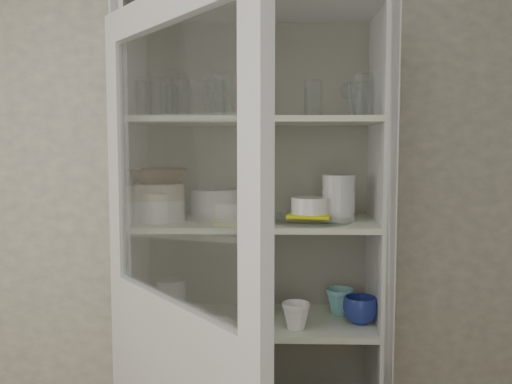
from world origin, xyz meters
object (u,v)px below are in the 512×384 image
at_px(goblet_0, 214,97).
at_px(yellow_trivet, 310,215).
at_px(mug_teal, 340,302).
at_px(teal_jar, 258,302).
at_px(plate_stack_front, 158,210).
at_px(pantry_cabinet, 256,294).
at_px(terracotta_bowl, 158,176).
at_px(goblet_3, 349,99).
at_px(white_canister, 171,297).
at_px(glass_platter, 310,219).
at_px(grey_bowl_stack, 339,198).
at_px(cupboard_door, 175,375).
at_px(white_ramekin, 310,206).
at_px(mug_blue, 360,310).
at_px(goblet_2, 260,97).
at_px(goblet_1, 262,99).
at_px(plate_stack_back, 216,202).
at_px(measuring_cups, 206,319).
at_px(cream_bowl, 158,191).
at_px(mug_white, 296,316).

xyz_separation_m(goblet_0, yellow_trivet, (0.39, -0.14, -0.47)).
relative_size(mug_teal, teal_jar, 1.02).
height_order(goblet_0, plate_stack_front, goblet_0).
relative_size(pantry_cabinet, plate_stack_front, 10.13).
bearing_deg(terracotta_bowl, pantry_cabinet, 14.20).
relative_size(goblet_3, white_canister, 1.14).
xyz_separation_m(goblet_3, mug_teal, (-0.03, -0.04, -0.83)).
xyz_separation_m(glass_platter, grey_bowl_stack, (0.11, 0.02, 0.08)).
relative_size(cupboard_door, white_ramekin, 13.69).
bearing_deg(mug_teal, white_ramekin, -163.98).
height_order(cupboard_door, mug_teal, cupboard_door).
bearing_deg(goblet_3, mug_blue, -76.53).
distance_m(glass_platter, mug_teal, 0.39).
bearing_deg(pantry_cabinet, goblet_0, 168.15).
relative_size(pantry_cabinet, glass_platter, 6.34).
relative_size(white_ramekin, mug_teal, 1.27).
bearing_deg(yellow_trivet, glass_platter, 0.00).
xyz_separation_m(goblet_2, goblet_3, (0.36, -0.00, -0.01)).
height_order(goblet_0, goblet_1, goblet_0).
bearing_deg(plate_stack_back, white_ramekin, -23.07).
bearing_deg(cupboard_door, glass_platter, 103.36).
bearing_deg(measuring_cups, terracotta_bowl, 167.06).
relative_size(cupboard_door, goblet_2, 10.87).
relative_size(goblet_3, terracotta_bowl, 0.69).
distance_m(pantry_cabinet, goblet_2, 0.81).
height_order(pantry_cabinet, terracotta_bowl, pantry_cabinet).
distance_m(plate_stack_back, yellow_trivet, 0.42).
xyz_separation_m(goblet_3, grey_bowl_stack, (-0.05, -0.11, -0.39)).
relative_size(terracotta_bowl, teal_jar, 2.11).
bearing_deg(plate_stack_front, plate_stack_back, 37.20).
relative_size(cupboard_door, goblet_3, 12.13).
bearing_deg(cream_bowl, plate_stack_front, 0.00).
distance_m(goblet_3, teal_jar, 0.91).
bearing_deg(mug_blue, glass_platter, 163.48).
height_order(mug_blue, measuring_cups, mug_blue).
xyz_separation_m(goblet_3, plate_stack_back, (-0.55, 0.03, -0.43)).
bearing_deg(mug_blue, white_canister, 160.44).
distance_m(cupboard_door, goblet_1, 1.15).
bearing_deg(pantry_cabinet, goblet_3, 5.08).
relative_size(goblet_3, mug_blue, 1.23).
xyz_separation_m(plate_stack_front, glass_platter, (0.59, -0.00, -0.03)).
xyz_separation_m(mug_teal, mug_white, (-0.19, -0.18, -0.00)).
bearing_deg(teal_jar, plate_stack_front, -169.91).
bearing_deg(white_canister, mug_teal, 0.85).
relative_size(plate_stack_back, glass_platter, 0.65).
bearing_deg(teal_jar, pantry_cabinet, 102.51).
height_order(goblet_1, measuring_cups, goblet_1).
bearing_deg(goblet_1, teal_jar, -99.83).
height_order(plate_stack_front, yellow_trivet, plate_stack_front).
distance_m(goblet_3, glass_platter, 0.52).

